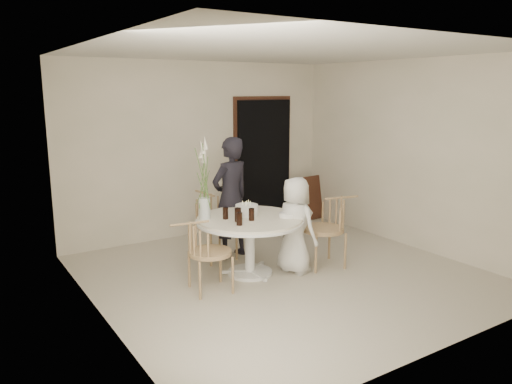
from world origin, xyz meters
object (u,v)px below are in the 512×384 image
chair_far (210,216)px  flower_vase (204,187)px  chair_right (332,221)px  birthday_cake (247,210)px  chair_left (200,246)px  girl (231,198)px  boy (295,225)px  table (250,226)px

chair_far → flower_vase: 0.89m
chair_right → birthday_cake: 1.15m
chair_left → birthday_cake: 0.89m
chair_far → girl: size_ratio=0.54×
girl → boy: girl is taller
table → chair_far: size_ratio=1.48×
table → chair_left: (-0.78, -0.18, -0.07)m
table → chair_right: (1.08, -0.29, -0.02)m
table → chair_far: chair_far is taller
girl → flower_vase: bearing=24.3°
chair_left → girl: girl is taller
girl → chair_right: bearing=121.3°
boy → birthday_cake: boy is taller
chair_left → flower_vase: size_ratio=0.84×
chair_right → chair_left: size_ratio=1.09×
chair_right → girl: size_ratio=0.55×
chair_right → boy: size_ratio=0.75×
chair_far → girl: girl is taller
table → flower_vase: flower_vase is taller
birthday_cake → table: bearing=-103.8°
table → chair_left: 0.80m
chair_left → boy: 1.30m
birthday_cake → chair_far: bearing=100.1°
chair_far → girl: bearing=-34.7°
chair_far → girl: (0.25, -0.14, 0.25)m
birthday_cake → boy: bearing=-36.3°
chair_far → boy: size_ratio=0.73×
flower_vase → chair_right: bearing=-19.6°
chair_far → chair_right: chair_right is taller
birthday_cake → chair_left: bearing=-159.5°
chair_right → birthday_cake: chair_right is taller
table → birthday_cake: bearing=76.2°
birthday_cake → girl: bearing=79.2°
flower_vase → chair_left: bearing=-123.1°
chair_right → chair_left: 1.86m
table → birthday_cake: birthday_cake is taller
table → girl: 0.76m
table → girl: (0.14, 0.72, 0.21)m
chair_left → flower_vase: (0.29, 0.45, 0.57)m
boy → flower_vase: (-1.00, 0.51, 0.51)m
chair_left → boy: bearing=-84.7°
chair_left → chair_far: bearing=-24.9°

